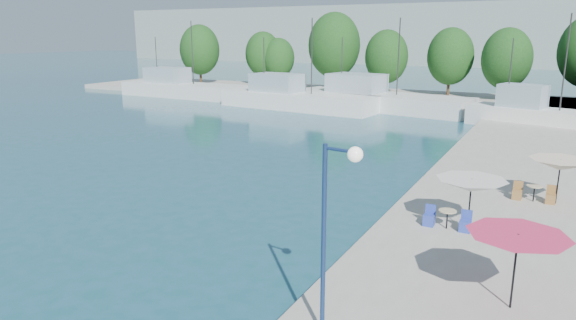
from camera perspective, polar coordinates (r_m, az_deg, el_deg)
The scene contains 19 objects.
quay_far at distance 67.26m, azimuth 10.40°, elevation 6.90°, with size 90.00×16.00×0.60m, color #9A978B.
hill_west at distance 162.27m, azimuth 13.21°, elevation 13.39°, with size 180.00×40.00×16.00m, color gray.
trawler_01 at distance 70.45m, azimuth -11.85°, elevation 7.76°, with size 18.27×5.41×10.20m.
trawler_02 at distance 57.70m, azimuth 0.64°, elevation 6.78°, with size 18.57×6.55×10.20m.
trawler_03 at distance 57.97m, azimuth 9.69°, elevation 6.62°, with size 20.57×8.53×10.20m.
trawler_04 at distance 50.15m, azimuth 26.10°, elevation 4.32°, with size 13.08×6.44×10.20m.
tree_01 at distance 81.87m, azimuth -9.79°, elevation 11.98°, with size 6.09×6.09×9.02m.
tree_02 at distance 79.61m, azimuth -2.79°, elevation 11.68°, with size 5.38×5.38×7.97m.
tree_03 at distance 78.28m, azimuth -1.05°, elevation 11.26°, with size 4.75×4.75×7.03m.
tree_04 at distance 72.15m, azimuth 5.16°, elevation 12.59°, with size 7.09×7.09×10.50m.
tree_05 at distance 68.56m, azimuth 10.88°, elevation 11.20°, with size 5.50×5.50×8.15m.
tree_06 at distance 68.16m, azimuth 17.60°, elevation 10.92°, with size 5.67×5.67×8.39m.
tree_07 at distance 65.06m, azimuth 23.12°, elevation 10.32°, with size 5.62×5.62×8.32m.
umbrella_pink at distance 15.52m, azimuth 24.13°, elevation -8.41°, with size 2.78×2.78×2.21m.
umbrella_white at distance 21.08m, azimuth 19.69°, elevation -2.66°, with size 2.72×2.72×2.08m.
umbrella_cream at distance 26.01m, azimuth 28.01°, elevation -0.47°, with size 2.69×2.69×2.07m.
cafe_table_02 at distance 21.39m, azimuth 17.23°, elevation -6.56°, with size 1.82×0.70×0.76m.
cafe_table_03 at distance 26.23m, azimuth 25.63°, elevation -3.57°, with size 1.82×0.70×0.76m.
street_lamp at distance 12.33m, azimuth 5.31°, elevation -5.26°, with size 1.03×0.36×5.03m.
Camera 1 is at (12.06, 3.27, 8.10)m, focal length 32.00 mm.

